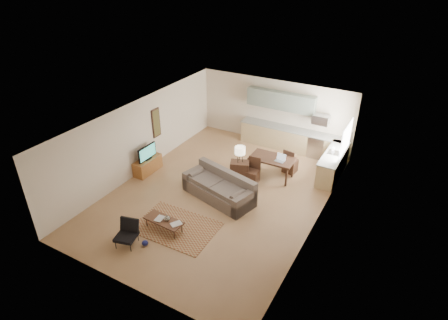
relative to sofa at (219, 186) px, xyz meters
The scene contains 25 objects.
room 0.94m from the sofa, 112.44° to the left, with size 9.00×9.00×9.00m.
kitchen_counter_back 4.47m from the sofa, 79.56° to the left, with size 4.26×0.64×0.92m, color tan, non-canonical shape.
kitchen_counter_right 4.29m from the sofa, 48.56° to the left, with size 0.64×2.26×0.92m, color tan, non-canonical shape.
kitchen_range 4.79m from the sofa, 66.52° to the left, with size 0.62×0.62×0.90m, color #A5A8AD.
kitchen_microwave 4.94m from the sofa, 66.61° to the left, with size 0.62×0.40×0.35m, color #A5A8AD.
upper_cabinets 4.79m from the sofa, 87.35° to the left, with size 2.80×0.34×0.70m, color gray.
window_right 4.63m from the sofa, 45.69° to the left, with size 0.02×1.40×1.05m, color white.
wall_art_left 3.65m from the sofa, 161.30° to the left, with size 0.06×0.42×1.10m, color brown, non-canonical shape.
triptych 4.87m from the sofa, 92.32° to the left, with size 1.70×0.04×0.50m, color beige, non-canonical shape.
rug 1.99m from the sofa, 100.15° to the right, with size 2.36×1.63×0.02m, color brown.
sofa is the anchor object (origin of this frame).
coffee_table 2.25m from the sofa, 104.81° to the right, with size 1.18×0.47×0.36m, color #4B2C1C, non-canonical shape.
book_a 2.34m from the sofa, 110.23° to the right, with size 0.25×0.32×0.03m, color maroon.
book_b 2.10m from the sofa, 96.51° to the right, with size 0.36×0.39×0.02m, color navy.
vase 2.17m from the sofa, 102.63° to the right, with size 0.20×0.20×0.18m, color black.
armchair 3.36m from the sofa, 108.69° to the right, with size 0.63×0.63×0.72m, color black, non-canonical shape.
tv_credenza 3.11m from the sofa, behind, with size 0.45×1.17×0.54m, color brown, non-canonical shape.
tv 3.08m from the sofa, behind, with size 0.09×0.90×0.54m, color black, non-canonical shape.
console_table 1.29m from the sofa, 85.59° to the left, with size 0.64×0.43×0.75m, color #331E15, non-canonical shape.
table_lamp 1.43m from the sofa, 85.59° to the left, with size 0.36×0.36×0.60m, color beige, non-canonical shape.
dining_table 2.29m from the sofa, 64.53° to the left, with size 1.54×0.88×0.78m, color #331E15, non-canonical shape.
dining_chair_near 1.49m from the sofa, 68.87° to the left, with size 0.44×0.46×0.92m, color #331E15, non-canonical shape.
dining_chair_far 3.09m from the sofa, 62.43° to the left, with size 0.45×0.47×0.93m, color #331E15, non-canonical shape.
laptop 2.40m from the sofa, 56.68° to the left, with size 0.33×0.25×0.25m, color #A5A8AD, non-canonical shape.
soap_bottle 4.37m from the sofa, 50.79° to the left, with size 0.10×0.10×0.19m, color beige.
Camera 1 is at (5.21, -8.95, 7.10)m, focal length 30.00 mm.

